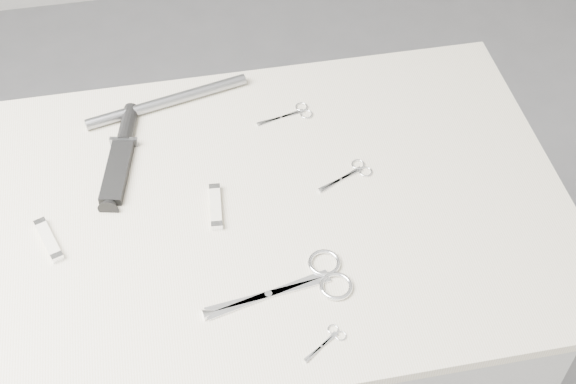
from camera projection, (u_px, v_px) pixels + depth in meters
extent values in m
cube|color=#B4B4B1|center=(275.00, 348.00, 1.70)|extent=(0.90, 0.60, 0.90)
cube|color=beige|center=(272.00, 208.00, 1.36)|extent=(1.00, 0.70, 0.02)
cube|color=silver|center=(268.00, 295.00, 1.23)|extent=(0.20, 0.07, 0.00)
cylinder|color=silver|center=(268.00, 294.00, 1.22)|extent=(0.01, 0.01, 0.01)
torus|color=silver|center=(324.00, 263.00, 1.26)|extent=(0.05, 0.05, 0.01)
torus|color=silver|center=(336.00, 286.00, 1.23)|extent=(0.05, 0.05, 0.01)
cube|color=silver|center=(341.00, 180.00, 1.38)|extent=(0.09, 0.05, 0.00)
cylinder|color=silver|center=(341.00, 179.00, 1.38)|extent=(0.01, 0.01, 0.00)
torus|color=silver|center=(358.00, 164.00, 1.41)|extent=(0.02, 0.02, 0.00)
torus|color=silver|center=(366.00, 172.00, 1.40)|extent=(0.02, 0.02, 0.00)
cube|color=silver|center=(281.00, 118.00, 1.49)|extent=(0.09, 0.03, 0.00)
cylinder|color=silver|center=(281.00, 117.00, 1.49)|extent=(0.01, 0.01, 0.00)
torus|color=silver|center=(301.00, 107.00, 1.51)|extent=(0.02, 0.02, 0.00)
torus|color=silver|center=(306.00, 114.00, 1.49)|extent=(0.02, 0.02, 0.00)
cube|color=silver|center=(321.00, 347.00, 1.17)|extent=(0.06, 0.05, 0.00)
cylinder|color=silver|center=(321.00, 346.00, 1.17)|extent=(0.00, 0.00, 0.00)
torus|color=silver|center=(333.00, 329.00, 1.19)|extent=(0.02, 0.02, 0.00)
torus|color=silver|center=(341.00, 336.00, 1.18)|extent=(0.02, 0.02, 0.00)
cube|color=black|center=(117.00, 171.00, 1.39)|extent=(0.07, 0.15, 0.02)
cube|color=gray|center=(124.00, 141.00, 1.43)|extent=(0.05, 0.02, 0.02)
cylinder|color=black|center=(128.00, 125.00, 1.46)|extent=(0.05, 0.09, 0.03)
cube|color=silver|center=(49.00, 240.00, 1.29)|extent=(0.05, 0.09, 0.01)
cube|color=silver|center=(40.00, 223.00, 1.31)|extent=(0.02, 0.02, 0.01)
cube|color=silver|center=(57.00, 257.00, 1.27)|extent=(0.02, 0.02, 0.01)
cube|color=silver|center=(216.00, 206.00, 1.34)|extent=(0.03, 0.09, 0.01)
cube|color=silver|center=(215.00, 188.00, 1.36)|extent=(0.02, 0.01, 0.01)
cube|color=silver|center=(217.00, 225.00, 1.31)|extent=(0.02, 0.01, 0.01)
cylinder|color=gray|center=(167.00, 101.00, 1.50)|extent=(0.31, 0.09, 0.02)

